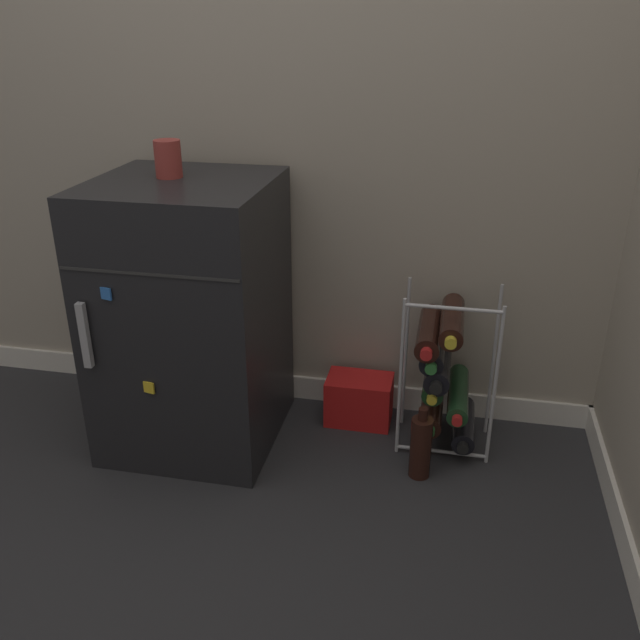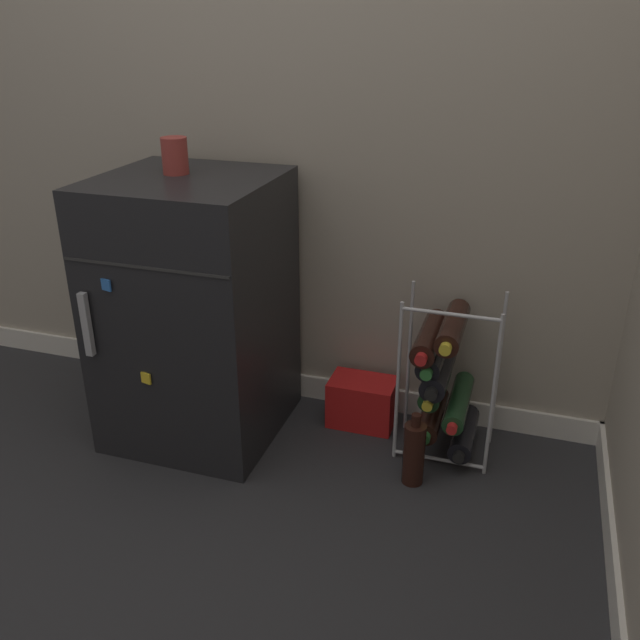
{
  "view_description": "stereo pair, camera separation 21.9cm",
  "coord_description": "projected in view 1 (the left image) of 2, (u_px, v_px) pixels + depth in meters",
  "views": [
    {
      "loc": [
        0.38,
        -1.56,
        1.35
      ],
      "look_at": [
        -0.03,
        0.4,
        0.45
      ],
      "focal_mm": 38.0,
      "sensor_mm": 36.0,
      "label": 1
    },
    {
      "loc": [
        0.59,
        -1.5,
        1.35
      ],
      "look_at": [
        -0.03,
        0.4,
        0.45
      ],
      "focal_mm": 38.0,
      "sensor_mm": 36.0,
      "label": 2
    }
  ],
  "objects": [
    {
      "name": "mini_fridge",
      "position": [
        191.0,
        316.0,
        2.22
      ],
      "size": [
        0.55,
        0.57,
        0.9
      ],
      "color": "black",
      "rests_on": "ground_plane"
    },
    {
      "name": "soda_box",
      "position": [
        359.0,
        399.0,
        2.44
      ],
      "size": [
        0.23,
        0.15,
        0.17
      ],
      "color": "red",
      "rests_on": "ground_plane"
    },
    {
      "name": "ground_plane",
      "position": [
        302.0,
        512.0,
        2.02
      ],
      "size": [
        14.0,
        14.0,
        0.0
      ],
      "primitive_type": "plane",
      "color": "#28282B"
    },
    {
      "name": "wine_rack",
      "position": [
        442.0,
        370.0,
        2.24
      ],
      "size": [
        0.31,
        0.33,
        0.56
      ],
      "color": "#B2B2B7",
      "rests_on": "ground_plane"
    },
    {
      "name": "loose_bottle_floor",
      "position": [
        421.0,
        447.0,
        2.14
      ],
      "size": [
        0.07,
        0.07,
        0.25
      ],
      "color": "black",
      "rests_on": "ground_plane"
    },
    {
      "name": "wall_back",
      "position": [
        347.0,
        55.0,
        2.12
      ],
      "size": [
        6.81,
        0.07,
        2.5
      ],
      "color": "#9E9384",
      "rests_on": "ground_plane"
    },
    {
      "name": "fridge_top_cup",
      "position": [
        168.0,
        159.0,
        2.06
      ],
      "size": [
        0.08,
        0.08,
        0.11
      ],
      "color": "maroon",
      "rests_on": "mini_fridge"
    }
  ]
}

